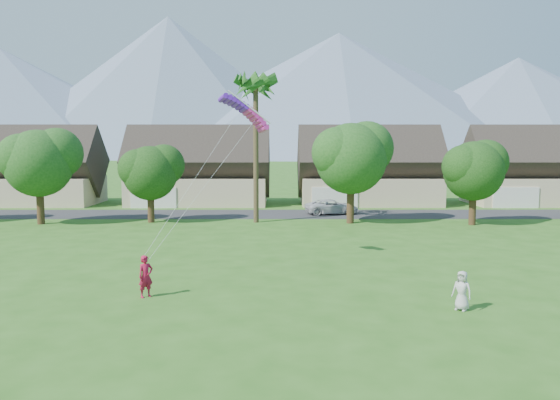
{
  "coord_description": "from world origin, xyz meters",
  "views": [
    {
      "loc": [
        -0.06,
        -17.81,
        6.63
      ],
      "look_at": [
        0.0,
        10.0,
        3.8
      ],
      "focal_mm": 35.0,
      "sensor_mm": 36.0,
      "label": 1
    }
  ],
  "objects_px": {
    "kite_flyer": "(146,276)",
    "watcher": "(462,291)",
    "parked_car": "(332,207)",
    "parafoil_kite": "(246,110)"
  },
  "relations": [
    {
      "from": "parked_car",
      "to": "parafoil_kite",
      "type": "relative_size",
      "value": 1.59
    },
    {
      "from": "kite_flyer",
      "to": "watcher",
      "type": "relative_size",
      "value": 1.15
    },
    {
      "from": "kite_flyer",
      "to": "watcher",
      "type": "distance_m",
      "value": 13.28
    },
    {
      "from": "watcher",
      "to": "kite_flyer",
      "type": "bearing_deg",
      "value": -148.38
    },
    {
      "from": "watcher",
      "to": "parked_car",
      "type": "distance_m",
      "value": 30.55
    },
    {
      "from": "kite_flyer",
      "to": "parafoil_kite",
      "type": "xyz_separation_m",
      "value": [
        4.02,
        6.59,
        7.58
      ]
    },
    {
      "from": "parked_car",
      "to": "parafoil_kite",
      "type": "distance_m",
      "value": 24.29
    },
    {
      "from": "parafoil_kite",
      "to": "kite_flyer",
      "type": "bearing_deg",
      "value": -137.49
    },
    {
      "from": "parked_car",
      "to": "parafoil_kite",
      "type": "xyz_separation_m",
      "value": [
        -6.87,
        -21.96,
        7.8
      ]
    },
    {
      "from": "kite_flyer",
      "to": "parked_car",
      "type": "distance_m",
      "value": 30.56
    }
  ]
}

